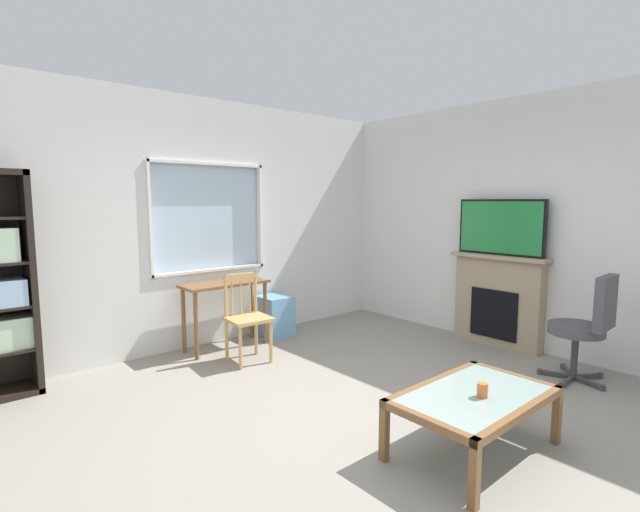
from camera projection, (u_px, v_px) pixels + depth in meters
name	position (u px, v px, depth m)	size (l,w,h in m)	color
ground	(356.00, 421.00, 3.50)	(6.28, 6.06, 0.02)	gray
wall_back_with_window	(196.00, 224.00, 5.22)	(5.28, 0.15, 2.79)	silver
wall_right	(529.00, 224.00, 5.09)	(0.12, 5.26, 2.79)	silver
desk_under_window	(225.00, 295.00, 5.15)	(0.96, 0.39, 0.75)	brown
wooden_chair	(247.00, 317.00, 4.75)	(0.46, 0.44, 0.90)	tan
plastic_drawer_unit	(274.00, 316.00, 5.68)	(0.35, 0.40, 0.49)	#72ADDB
fireplace	(498.00, 300.00, 5.27)	(0.26, 1.10, 1.04)	tan
tv	(501.00, 227.00, 5.16)	(0.06, 1.00, 0.62)	black
office_chair	(587.00, 323.00, 4.16)	(0.56, 0.58, 1.00)	#4C4C51
coffee_table	(474.00, 401.00, 3.02)	(1.09, 0.68, 0.40)	#8C9E99
sippy_cup	(482.00, 390.00, 2.95)	(0.07, 0.07, 0.09)	orange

